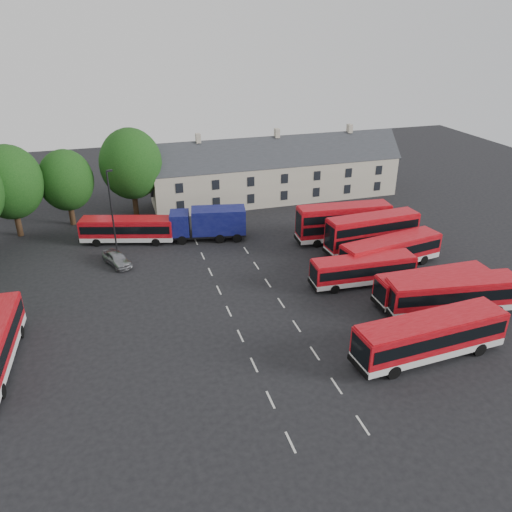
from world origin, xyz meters
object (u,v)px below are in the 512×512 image
object	(u,v)px
box_truck	(209,222)
silver_car	(117,259)
bus_dd_south	(372,231)
lamppost	(112,213)
bus_row_a	(430,334)

from	to	relation	value
box_truck	silver_car	xyz separation A→B (m)	(-10.87, -3.88, -1.40)
bus_dd_south	box_truck	bearing A→B (deg)	149.53
lamppost	silver_car	bearing A→B (deg)	-95.47
bus_row_a	bus_dd_south	distance (m)	19.33
silver_car	lamppost	bearing A→B (deg)	61.26
bus_row_a	silver_car	size ratio (longest dim) A/B	2.82
box_truck	lamppost	world-z (taller)	lamppost
bus_dd_south	box_truck	xyz separation A→B (m)	(-16.61, 8.60, -0.32)
bus_row_a	box_truck	bearing A→B (deg)	109.14
bus_row_a	box_truck	size ratio (longest dim) A/B	1.37
bus_row_a	bus_dd_south	size ratio (longest dim) A/B	1.16
bus_row_a	silver_car	world-z (taller)	bus_row_a
bus_row_a	bus_dd_south	world-z (taller)	bus_dd_south
silver_car	lamppost	world-z (taller)	lamppost
box_truck	lamppost	size ratio (longest dim) A/B	0.91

